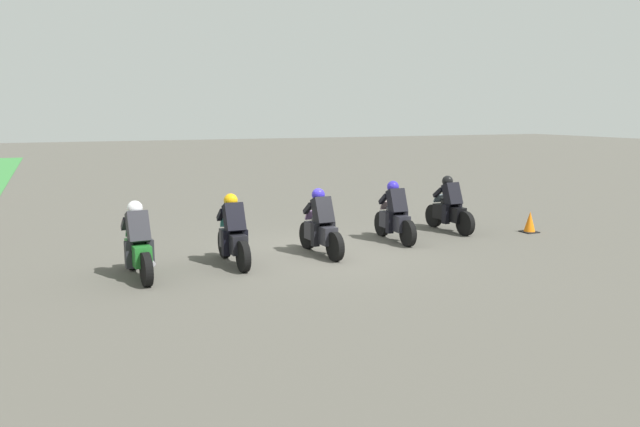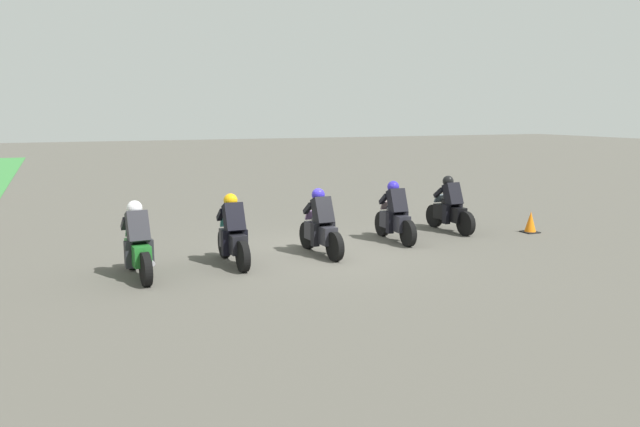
{
  "view_description": "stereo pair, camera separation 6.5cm",
  "coord_description": "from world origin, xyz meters",
  "px_view_note": "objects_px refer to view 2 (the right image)",
  "views": [
    {
      "loc": [
        -13.0,
        5.58,
        3.22
      ],
      "look_at": [
        0.08,
        0.02,
        0.9
      ],
      "focal_mm": 35.12,
      "sensor_mm": 36.0,
      "label": 1
    },
    {
      "loc": [
        -13.03,
        5.52,
        3.22
      ],
      "look_at": [
        0.08,
        0.02,
        0.9
      ],
      "focal_mm": 35.12,
      "sensor_mm": 36.0,
      "label": 2
    }
  ],
  "objects_px": {
    "rider_lane_a": "(450,209)",
    "rider_lane_d": "(233,235)",
    "rider_lane_b": "(395,217)",
    "rider_lane_c": "(321,228)",
    "traffic_cone": "(530,223)",
    "rider_lane_e": "(138,246)"
  },
  "relations": [
    {
      "from": "rider_lane_e",
      "to": "traffic_cone",
      "type": "distance_m",
      "value": 10.32
    },
    {
      "from": "rider_lane_c",
      "to": "rider_lane_d",
      "type": "bearing_deg",
      "value": 90.0
    },
    {
      "from": "rider_lane_a",
      "to": "rider_lane_b",
      "type": "height_order",
      "value": "same"
    },
    {
      "from": "rider_lane_a",
      "to": "rider_lane_e",
      "type": "height_order",
      "value": "same"
    },
    {
      "from": "rider_lane_c",
      "to": "traffic_cone",
      "type": "height_order",
      "value": "rider_lane_c"
    },
    {
      "from": "rider_lane_e",
      "to": "rider_lane_a",
      "type": "bearing_deg",
      "value": -82.88
    },
    {
      "from": "traffic_cone",
      "to": "rider_lane_d",
      "type": "bearing_deg",
      "value": 92.47
    },
    {
      "from": "rider_lane_a",
      "to": "rider_lane_c",
      "type": "relative_size",
      "value": 1.0
    },
    {
      "from": "rider_lane_d",
      "to": "rider_lane_b",
      "type": "bearing_deg",
      "value": -80.88
    },
    {
      "from": "rider_lane_d",
      "to": "traffic_cone",
      "type": "distance_m",
      "value": 8.31
    },
    {
      "from": "rider_lane_a",
      "to": "rider_lane_d",
      "type": "height_order",
      "value": "same"
    },
    {
      "from": "rider_lane_d",
      "to": "rider_lane_e",
      "type": "distance_m",
      "value": 2.02
    },
    {
      "from": "rider_lane_a",
      "to": "rider_lane_b",
      "type": "xyz_separation_m",
      "value": [
        -0.57,
        2.03,
        0.0
      ]
    },
    {
      "from": "rider_lane_b",
      "to": "rider_lane_e",
      "type": "bearing_deg",
      "value": 102.11
    },
    {
      "from": "rider_lane_a",
      "to": "rider_lane_d",
      "type": "relative_size",
      "value": 1.0
    },
    {
      "from": "rider_lane_e",
      "to": "traffic_cone",
      "type": "relative_size",
      "value": 3.56
    },
    {
      "from": "rider_lane_b",
      "to": "traffic_cone",
      "type": "bearing_deg",
      "value": -94.21
    },
    {
      "from": "rider_lane_a",
      "to": "rider_lane_b",
      "type": "bearing_deg",
      "value": 103.46
    },
    {
      "from": "rider_lane_b",
      "to": "traffic_cone",
      "type": "distance_m",
      "value": 3.96
    },
    {
      "from": "rider_lane_b",
      "to": "rider_lane_e",
      "type": "relative_size",
      "value": 1.0
    },
    {
      "from": "rider_lane_d",
      "to": "rider_lane_e",
      "type": "relative_size",
      "value": 1.0
    },
    {
      "from": "rider_lane_b",
      "to": "traffic_cone",
      "type": "xyz_separation_m",
      "value": [
        -0.44,
        -3.92,
        -0.36
      ]
    }
  ]
}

